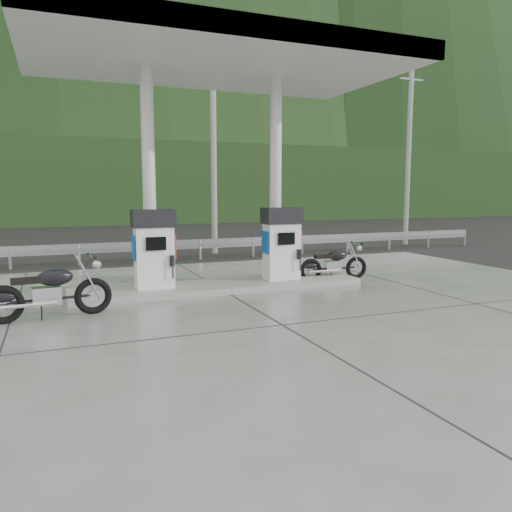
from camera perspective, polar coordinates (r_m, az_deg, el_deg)
name	(u,v)px	position (r m, az deg, el deg)	size (l,w,h in m)	color
ground	(261,313)	(9.82, 0.56, -6.58)	(160.00, 160.00, 0.00)	black
forecourt_apron	(261,313)	(9.82, 0.56, -6.53)	(18.00, 14.00, 0.02)	slate
pump_island	(221,286)	(12.09, -3.98, -3.47)	(7.00, 1.40, 0.15)	#9B9790
gas_pump_left	(154,249)	(11.56, -11.59, 0.78)	(0.95, 0.55, 1.80)	white
gas_pump_right	(282,244)	(12.53, 2.96, 1.42)	(0.95, 0.55, 1.80)	white
canopy_column_left	(149,178)	(11.89, -12.14, 8.67)	(0.30, 0.30, 5.00)	silver
canopy_column_right	(276,180)	(12.83, 2.25, 8.72)	(0.30, 0.30, 5.00)	silver
canopy_roof	(219,59)	(12.25, -4.22, 21.54)	(8.50, 5.00, 0.40)	white
guardrail	(171,240)	(17.28, -9.64, 1.77)	(26.00, 0.16, 1.42)	#919498
road	(153,250)	(20.76, -11.66, 0.69)	(60.00, 7.00, 0.01)	black
utility_pole_b	(214,148)	(19.22, -4.87, 12.23)	(0.22, 0.22, 8.00)	gray
utility_pole_c	(408,154)	(23.50, 17.03, 11.05)	(0.22, 0.22, 8.00)	gray
tree_band	(107,183)	(38.98, -16.71, 8.01)	(80.00, 6.00, 6.00)	black
forested_hills	(85,210)	(68.94, -18.95, 5.03)	(100.00, 40.00, 140.00)	black
motorcycle_left	(50,292)	(10.02, -22.52, -3.82)	(2.11, 0.67, 1.00)	black
motorcycle_right	(334,264)	(13.43, 8.90, -0.91)	(1.83, 0.58, 0.87)	black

